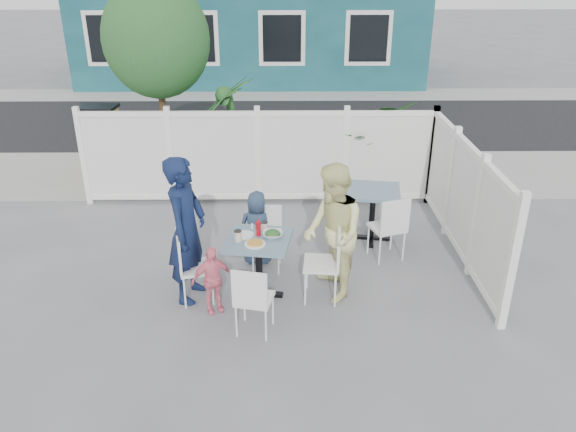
{
  "coord_description": "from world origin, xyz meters",
  "views": [
    {
      "loc": [
        0.51,
        -6.47,
        3.88
      ],
      "look_at": [
        0.57,
        -0.1,
        0.9
      ],
      "focal_mm": 35.0,
      "sensor_mm": 36.0,
      "label": 1
    }
  ],
  "objects_px": {
    "toddler": "(212,280)",
    "boy": "(257,228)",
    "chair_near": "(252,296)",
    "woman": "(333,233)",
    "chair_left": "(189,262)",
    "spare_table": "(373,201)",
    "chair_right": "(328,257)",
    "man": "(187,230)",
    "chair_back": "(267,233)",
    "main_table": "(259,252)",
    "utility_cabinet": "(101,141)"
  },
  "relations": [
    {
      "from": "spare_table",
      "to": "chair_near",
      "type": "height_order",
      "value": "chair_near"
    },
    {
      "from": "spare_table",
      "to": "boy",
      "type": "relative_size",
      "value": 0.82
    },
    {
      "from": "main_table",
      "to": "chair_left",
      "type": "bearing_deg",
      "value": -173.42
    },
    {
      "from": "utility_cabinet",
      "to": "boy",
      "type": "bearing_deg",
      "value": -44.99
    },
    {
      "from": "main_table",
      "to": "boy",
      "type": "height_order",
      "value": "boy"
    },
    {
      "from": "chair_near",
      "to": "spare_table",
      "type": "bearing_deg",
      "value": 67.44
    },
    {
      "from": "toddler",
      "to": "boy",
      "type": "bearing_deg",
      "value": 43.6
    },
    {
      "from": "chair_left",
      "to": "boy",
      "type": "bearing_deg",
      "value": 125.6
    },
    {
      "from": "boy",
      "to": "toddler",
      "type": "distance_m",
      "value": 1.27
    },
    {
      "from": "chair_left",
      "to": "man",
      "type": "height_order",
      "value": "man"
    },
    {
      "from": "main_table",
      "to": "chair_right",
      "type": "relative_size",
      "value": 0.87
    },
    {
      "from": "man",
      "to": "toddler",
      "type": "relative_size",
      "value": 2.15
    },
    {
      "from": "utility_cabinet",
      "to": "woman",
      "type": "distance_m",
      "value": 6.09
    },
    {
      "from": "man",
      "to": "boy",
      "type": "bearing_deg",
      "value": -30.43
    },
    {
      "from": "chair_left",
      "to": "man",
      "type": "distance_m",
      "value": 0.4
    },
    {
      "from": "man",
      "to": "toddler",
      "type": "distance_m",
      "value": 0.67
    },
    {
      "from": "main_table",
      "to": "chair_left",
      "type": "distance_m",
      "value": 0.85
    },
    {
      "from": "spare_table",
      "to": "chair_back",
      "type": "xyz_separation_m",
      "value": [
        -1.53,
        -0.79,
        -0.11
      ]
    },
    {
      "from": "chair_back",
      "to": "boy",
      "type": "height_order",
      "value": "boy"
    },
    {
      "from": "chair_right",
      "to": "man",
      "type": "distance_m",
      "value": 1.73
    },
    {
      "from": "utility_cabinet",
      "to": "spare_table",
      "type": "height_order",
      "value": "utility_cabinet"
    },
    {
      "from": "chair_near",
      "to": "boy",
      "type": "height_order",
      "value": "boy"
    },
    {
      "from": "spare_table",
      "to": "chair_back",
      "type": "relative_size",
      "value": 0.99
    },
    {
      "from": "chair_back",
      "to": "toddler",
      "type": "height_order",
      "value": "chair_back"
    },
    {
      "from": "main_table",
      "to": "chair_near",
      "type": "xyz_separation_m",
      "value": [
        -0.04,
        -0.81,
        -0.11
      ]
    },
    {
      "from": "chair_back",
      "to": "chair_near",
      "type": "distance_m",
      "value": 1.54
    },
    {
      "from": "utility_cabinet",
      "to": "main_table",
      "type": "relative_size",
      "value": 1.45
    },
    {
      "from": "chair_near",
      "to": "woman",
      "type": "relative_size",
      "value": 0.51
    },
    {
      "from": "chair_near",
      "to": "woman",
      "type": "distance_m",
      "value": 1.29
    },
    {
      "from": "spare_table",
      "to": "chair_left",
      "type": "distance_m",
      "value": 2.93
    },
    {
      "from": "chair_back",
      "to": "boy",
      "type": "relative_size",
      "value": 0.83
    },
    {
      "from": "woman",
      "to": "chair_right",
      "type": "bearing_deg",
      "value": -43.91
    },
    {
      "from": "toddler",
      "to": "main_table",
      "type": "bearing_deg",
      "value": 8.08
    },
    {
      "from": "spare_table",
      "to": "chair_near",
      "type": "relative_size",
      "value": 0.99
    },
    {
      "from": "chair_left",
      "to": "boy",
      "type": "distance_m",
      "value": 1.22
    },
    {
      "from": "woman",
      "to": "boy",
      "type": "relative_size",
      "value": 1.64
    },
    {
      "from": "chair_left",
      "to": "woman",
      "type": "relative_size",
      "value": 0.53
    },
    {
      "from": "chair_right",
      "to": "chair_back",
      "type": "relative_size",
      "value": 1.13
    },
    {
      "from": "chair_near",
      "to": "woman",
      "type": "xyz_separation_m",
      "value": [
        0.93,
        0.82,
        0.35
      ]
    },
    {
      "from": "chair_right",
      "to": "chair_back",
      "type": "bearing_deg",
      "value": 49.28
    },
    {
      "from": "utility_cabinet",
      "to": "man",
      "type": "xyz_separation_m",
      "value": [
        2.37,
        -4.5,
        0.3
      ]
    },
    {
      "from": "spare_table",
      "to": "chair_left",
      "type": "height_order",
      "value": "chair_left"
    },
    {
      "from": "utility_cabinet",
      "to": "chair_back",
      "type": "height_order",
      "value": "utility_cabinet"
    },
    {
      "from": "utility_cabinet",
      "to": "chair_left",
      "type": "distance_m",
      "value": 5.17
    },
    {
      "from": "woman",
      "to": "main_table",
      "type": "bearing_deg",
      "value": -101.42
    },
    {
      "from": "chair_back",
      "to": "man",
      "type": "bearing_deg",
      "value": 41.48
    },
    {
      "from": "boy",
      "to": "chair_left",
      "type": "bearing_deg",
      "value": 45.48
    },
    {
      "from": "chair_left",
      "to": "chair_back",
      "type": "bearing_deg",
      "value": 117.84
    },
    {
      "from": "chair_left",
      "to": "man",
      "type": "xyz_separation_m",
      "value": [
        -0.01,
        0.09,
        0.39
      ]
    },
    {
      "from": "spare_table",
      "to": "chair_back",
      "type": "distance_m",
      "value": 1.73
    }
  ]
}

